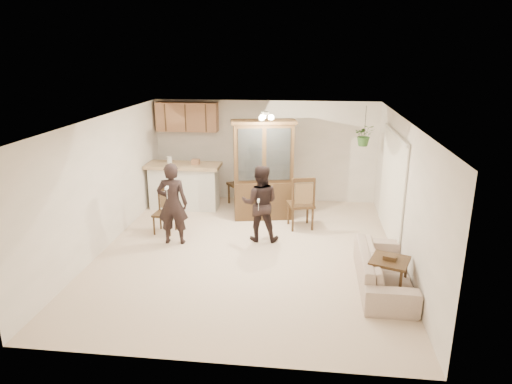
# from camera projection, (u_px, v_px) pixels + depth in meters

# --- Properties ---
(floor) EXTENTS (6.50, 6.50, 0.00)m
(floor) POSITION_uv_depth(u_px,v_px,m) (248.00, 252.00, 8.65)
(floor) COLOR beige
(floor) RESTS_ON ground
(ceiling) EXTENTS (5.50, 6.50, 0.02)m
(ceiling) POSITION_uv_depth(u_px,v_px,m) (247.00, 120.00, 7.91)
(ceiling) COLOR white
(ceiling) RESTS_ON wall_back
(wall_back) EXTENTS (5.50, 0.02, 2.50)m
(wall_back) POSITION_uv_depth(u_px,v_px,m) (265.00, 151.00, 11.36)
(wall_back) COLOR white
(wall_back) RESTS_ON ground
(wall_front) EXTENTS (5.50, 0.02, 2.50)m
(wall_front) POSITION_uv_depth(u_px,v_px,m) (209.00, 270.00, 5.19)
(wall_front) COLOR white
(wall_front) RESTS_ON ground
(wall_left) EXTENTS (0.02, 6.50, 2.50)m
(wall_left) POSITION_uv_depth(u_px,v_px,m) (103.00, 184.00, 8.58)
(wall_left) COLOR white
(wall_left) RESTS_ON ground
(wall_right) EXTENTS (0.02, 6.50, 2.50)m
(wall_right) POSITION_uv_depth(u_px,v_px,m) (403.00, 194.00, 7.97)
(wall_right) COLOR white
(wall_right) RESTS_ON ground
(breakfast_bar) EXTENTS (1.60, 0.55, 1.00)m
(breakfast_bar) POSITION_uv_depth(u_px,v_px,m) (184.00, 188.00, 10.93)
(breakfast_bar) COLOR silver
(breakfast_bar) RESTS_ON floor
(bar_top) EXTENTS (1.75, 0.70, 0.08)m
(bar_top) POSITION_uv_depth(u_px,v_px,m) (183.00, 166.00, 10.77)
(bar_top) COLOR tan
(bar_top) RESTS_ON breakfast_bar
(upper_cabinets) EXTENTS (1.50, 0.34, 0.70)m
(upper_cabinets) POSITION_uv_depth(u_px,v_px,m) (187.00, 117.00, 11.15)
(upper_cabinets) COLOR brown
(upper_cabinets) RESTS_ON wall_back
(vertical_blinds) EXTENTS (0.06, 2.30, 2.10)m
(vertical_blinds) POSITION_uv_depth(u_px,v_px,m) (392.00, 187.00, 8.87)
(vertical_blinds) COLOR white
(vertical_blinds) RESTS_ON wall_right
(ceiling_fixture) EXTENTS (0.36, 0.36, 0.20)m
(ceiling_fixture) POSITION_uv_depth(u_px,v_px,m) (265.00, 116.00, 9.05)
(ceiling_fixture) COLOR #FFF0BF
(ceiling_fixture) RESTS_ON ceiling
(hanging_plant) EXTENTS (0.43, 0.37, 0.48)m
(hanging_plant) POSITION_uv_depth(u_px,v_px,m) (364.00, 135.00, 10.12)
(hanging_plant) COLOR #235221
(hanging_plant) RESTS_ON ceiling
(plant_cord) EXTENTS (0.01, 0.01, 0.65)m
(plant_cord) POSITION_uv_depth(u_px,v_px,m) (365.00, 121.00, 10.02)
(plant_cord) COLOR #29241E
(plant_cord) RESTS_ON ceiling
(sofa) EXTENTS (0.75, 1.88, 0.73)m
(sofa) POSITION_uv_depth(u_px,v_px,m) (384.00, 265.00, 7.29)
(sofa) COLOR beige
(sofa) RESTS_ON floor
(adult) EXTENTS (0.69, 0.48, 1.80)m
(adult) POSITION_uv_depth(u_px,v_px,m) (172.00, 199.00, 8.79)
(adult) COLOR black
(adult) RESTS_ON floor
(child) EXTENTS (0.67, 0.52, 1.35)m
(child) POSITION_uv_depth(u_px,v_px,m) (260.00, 208.00, 9.01)
(child) COLOR black
(child) RESTS_ON floor
(china_hutch) EXTENTS (1.48, 0.80, 2.21)m
(china_hutch) POSITION_uv_depth(u_px,v_px,m) (263.00, 171.00, 10.13)
(china_hutch) COLOR #342113
(china_hutch) RESTS_ON floor
(side_table) EXTENTS (0.70, 0.70, 0.67)m
(side_table) POSITION_uv_depth(u_px,v_px,m) (388.00, 277.00, 7.03)
(side_table) COLOR #342113
(side_table) RESTS_ON floor
(chair_bar) EXTENTS (0.44, 0.44, 0.92)m
(chair_bar) POSITION_uv_depth(u_px,v_px,m) (165.00, 221.00, 9.49)
(chair_bar) COLOR #342113
(chair_bar) RESTS_ON floor
(chair_hutch_left) EXTENTS (0.72, 0.72, 1.17)m
(chair_hutch_left) POSITION_uv_depth(u_px,v_px,m) (240.00, 192.00, 11.22)
(chair_hutch_left) COLOR #342113
(chair_hutch_left) RESTS_ON floor
(chair_hutch_right) EXTENTS (0.63, 0.63, 1.16)m
(chair_hutch_right) POSITION_uv_depth(u_px,v_px,m) (300.00, 213.00, 9.76)
(chair_hutch_right) COLOR #342113
(chair_hutch_right) RESTS_ON floor
(controller_adult) EXTENTS (0.05, 0.14, 0.04)m
(controller_adult) POSITION_uv_depth(u_px,v_px,m) (167.00, 188.00, 8.33)
(controller_adult) COLOR white
(controller_adult) RESTS_ON adult
(controller_child) EXTENTS (0.04, 0.13, 0.04)m
(controller_child) POSITION_uv_depth(u_px,v_px,m) (258.00, 201.00, 8.59)
(controller_child) COLOR white
(controller_child) RESTS_ON child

